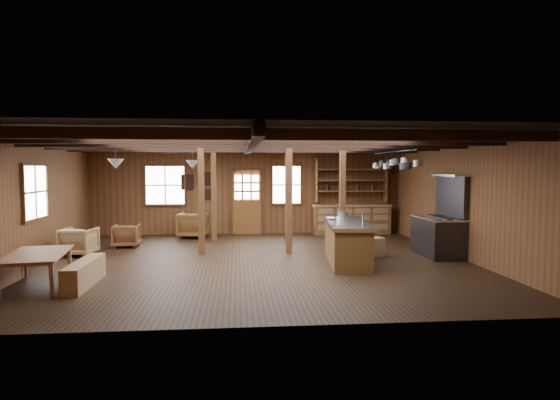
% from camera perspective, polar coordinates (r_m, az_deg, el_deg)
% --- Properties ---
extents(room, '(10.04, 9.04, 2.84)m').
position_cam_1_polar(room, '(10.76, -3.60, -0.11)').
color(room, black).
rests_on(room, ground).
extents(ceiling_joists, '(9.80, 8.82, 0.18)m').
position_cam_1_polar(ceiling_joists, '(10.92, -3.66, 6.67)').
color(ceiling_joists, black).
rests_on(ceiling_joists, ceiling).
extents(timber_posts, '(3.95, 2.35, 2.80)m').
position_cam_1_polar(timber_posts, '(12.85, -1.54, 0.56)').
color(timber_posts, '#442213').
rests_on(timber_posts, floor).
extents(back_door, '(1.02, 0.08, 2.15)m').
position_cam_1_polar(back_door, '(15.23, -4.06, -0.87)').
color(back_door, brown).
rests_on(back_door, floor).
extents(window_back_left, '(1.32, 0.06, 1.32)m').
position_cam_1_polar(window_back_left, '(15.37, -13.82, 1.76)').
color(window_back_left, white).
rests_on(window_back_left, wall_back).
extents(window_back_right, '(1.02, 0.06, 1.32)m').
position_cam_1_polar(window_back_right, '(15.28, 0.81, 1.86)').
color(window_back_right, white).
rests_on(window_back_right, wall_back).
extents(window_left, '(0.14, 1.24, 1.32)m').
position_cam_1_polar(window_left, '(12.17, -27.73, 0.86)').
color(window_left, white).
rests_on(window_left, wall_back).
extents(notice_boards, '(1.08, 0.03, 0.90)m').
position_cam_1_polar(notice_boards, '(15.24, -9.72, 1.95)').
color(notice_boards, white).
rests_on(notice_boards, wall_back).
extents(back_counter, '(2.55, 0.60, 2.45)m').
position_cam_1_polar(back_counter, '(15.46, 8.67, -1.87)').
color(back_counter, brown).
rests_on(back_counter, floor).
extents(pendant_lamps, '(1.86, 2.36, 0.66)m').
position_cam_1_polar(pendant_lamps, '(11.89, -14.69, 4.26)').
color(pendant_lamps, '#2C2B2E').
rests_on(pendant_lamps, ceiling).
extents(pot_rack, '(0.39, 3.00, 0.44)m').
position_cam_1_polar(pot_rack, '(11.55, 13.91, 4.40)').
color(pot_rack, '#2C2B2E').
rests_on(pot_rack, ceiling).
extents(kitchen_island, '(1.14, 2.58, 1.20)m').
position_cam_1_polar(kitchen_island, '(10.79, 8.16, -5.06)').
color(kitchen_island, brown).
rests_on(kitchen_island, floor).
extents(step_stool, '(0.62, 0.53, 0.46)m').
position_cam_1_polar(step_stool, '(11.70, 11.31, -5.63)').
color(step_stool, brown).
rests_on(step_stool, floor).
extents(commercial_range, '(0.83, 1.62, 2.00)m').
position_cam_1_polar(commercial_range, '(12.15, 18.91, -3.43)').
color(commercial_range, '#2C2B2E').
rests_on(commercial_range, floor).
extents(dining_table, '(1.24, 1.88, 0.61)m').
position_cam_1_polar(dining_table, '(9.65, -27.26, -7.58)').
color(dining_table, '#966244').
rests_on(dining_table, floor).
extents(bench_aisle, '(0.31, 1.66, 0.46)m').
position_cam_1_polar(bench_aisle, '(9.40, -22.75, -8.24)').
color(bench_aisle, brown).
rests_on(bench_aisle, floor).
extents(armchair_a, '(0.69, 0.70, 0.62)m').
position_cam_1_polar(armchair_a, '(13.43, -18.21, -4.15)').
color(armchair_a, '#5B311B').
rests_on(armchair_a, floor).
extents(armchair_b, '(0.98, 1.00, 0.78)m').
position_cam_1_polar(armchair_b, '(14.70, -10.54, -3.03)').
color(armchair_b, brown).
rests_on(armchair_b, floor).
extents(armchair_c, '(0.84, 0.86, 0.69)m').
position_cam_1_polar(armchair_c, '(12.57, -23.31, -4.67)').
color(armchair_c, olive).
rests_on(armchair_c, floor).
extents(counter_pot, '(0.27, 0.27, 0.16)m').
position_cam_1_polar(counter_pot, '(11.44, 7.59, -1.80)').
color(counter_pot, silver).
rests_on(counter_pot, kitchen_island).
extents(bowl, '(0.31, 0.31, 0.06)m').
position_cam_1_polar(bowl, '(11.03, 6.13, -2.27)').
color(bowl, silver).
rests_on(bowl, kitchen_island).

